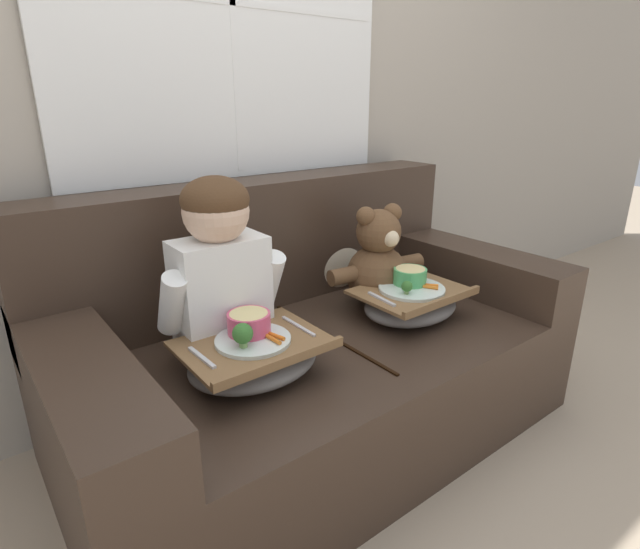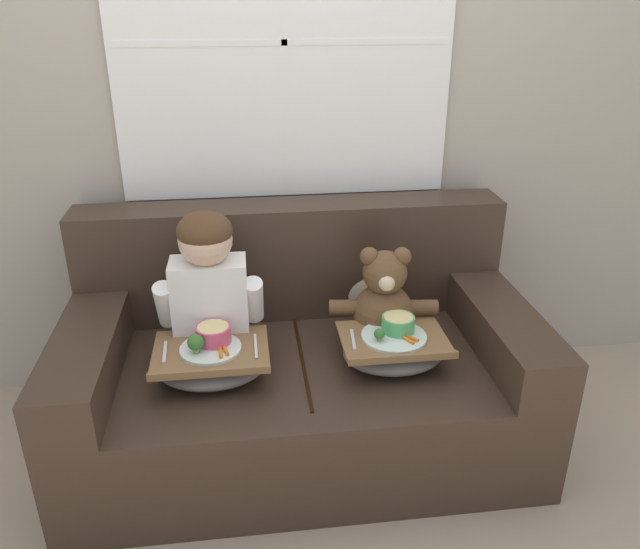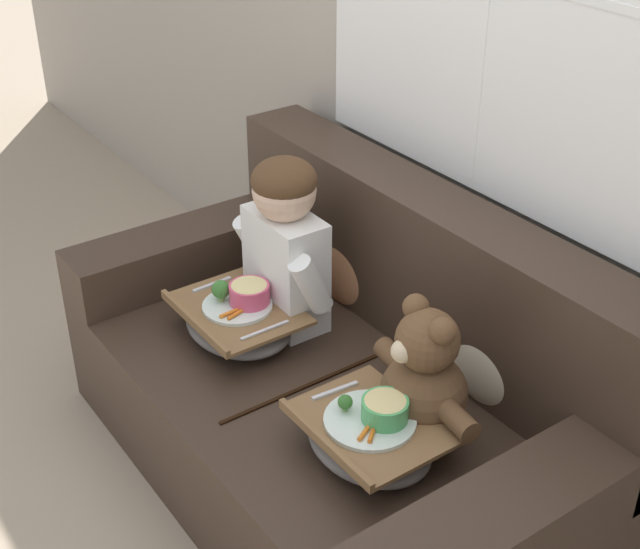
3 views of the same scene
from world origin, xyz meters
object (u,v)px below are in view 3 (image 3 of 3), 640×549
object	(u,v)px
couch	(349,393)
lap_tray_teddy	(370,435)
throw_pillow_behind_teddy	(489,353)
child_figure	(285,235)
teddy_bear	(423,380)
lap_tray_child	(239,319)
throw_pillow_behind_child	(346,256)

from	to	relation	value
couch	lap_tray_teddy	size ratio (longest dim) A/B	4.51
throw_pillow_behind_teddy	child_figure	xyz separation A→B (m)	(-0.68, -0.24, 0.16)
teddy_bear	child_figure	bearing A→B (deg)	179.62
couch	throw_pillow_behind_teddy	bearing A→B (deg)	35.05
throw_pillow_behind_teddy	lap_tray_child	xyz separation A→B (m)	(-0.68, -0.43, -0.09)
child_figure	lap_tray_teddy	world-z (taller)	child_figure
couch	child_figure	distance (m)	0.53
couch	teddy_bear	bearing A→B (deg)	-1.72
throw_pillow_behind_child	lap_tray_teddy	bearing A→B (deg)	-32.15
throw_pillow_behind_child	lap_tray_teddy	xyz separation A→B (m)	(0.68, -0.43, -0.09)
child_figure	teddy_bear	distance (m)	0.69
child_figure	throw_pillow_behind_child	bearing A→B (deg)	90.00
throw_pillow_behind_teddy	child_figure	world-z (taller)	child_figure
couch	lap_tray_teddy	distance (m)	0.42
throw_pillow_behind_child	teddy_bear	world-z (taller)	teddy_bear
couch	lap_tray_teddy	bearing A→B (deg)	-29.07
throw_pillow_behind_teddy	lap_tray_child	world-z (taller)	throw_pillow_behind_teddy
teddy_bear	couch	bearing A→B (deg)	178.28
child_figure	lap_tray_child	size ratio (longest dim) A/B	1.38
throw_pillow_behind_teddy	lap_tray_child	size ratio (longest dim) A/B	0.78
lap_tray_teddy	throw_pillow_behind_child	bearing A→B (deg)	147.85
throw_pillow_behind_teddy	lap_tray_teddy	bearing A→B (deg)	-89.85
throw_pillow_behind_child	lap_tray_teddy	distance (m)	0.81
couch	lap_tray_child	bearing A→B (deg)	-150.88
child_figure	lap_tray_child	xyz separation A→B (m)	(0.00, -0.18, -0.25)
child_figure	teddy_bear	bearing A→B (deg)	-0.38
throw_pillow_behind_teddy	lap_tray_teddy	distance (m)	0.44
couch	lap_tray_teddy	xyz separation A→B (m)	(0.34, -0.19, 0.16)
throw_pillow_behind_child	throw_pillow_behind_teddy	size ratio (longest dim) A/B	1.07
throw_pillow_behind_child	lap_tray_child	xyz separation A→B (m)	(0.00, -0.43, -0.09)
lap_tray_child	couch	bearing A→B (deg)	29.12
teddy_bear	throw_pillow_behind_child	bearing A→B (deg)	159.89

